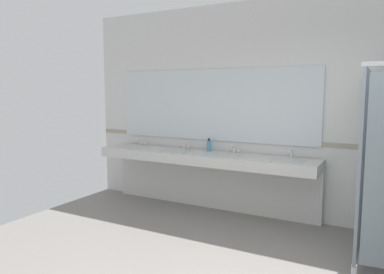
{
  "coord_description": "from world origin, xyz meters",
  "views": [
    {
      "loc": [
        0.6,
        -2.34,
        1.71
      ],
      "look_at": [
        -1.41,
        1.37,
        1.2
      ],
      "focal_mm": 34.22,
      "sensor_mm": 36.0,
      "label": 1
    }
  ],
  "objects": [
    {
      "name": "wall_back_tile_band",
      "position": [
        0.0,
        2.53,
        1.05
      ],
      "size": [
        7.5,
        0.01,
        0.06
      ],
      "primitive_type": "cube",
      "color": "#9E937F",
      "rests_on": "wall_back"
    },
    {
      "name": "vanity_counter",
      "position": [
        -1.71,
        2.31,
        0.63
      ],
      "size": [
        3.24,
        0.57,
        0.97
      ],
      "color": "silver",
      "rests_on": "ground_plane"
    },
    {
      "name": "mirror_panel",
      "position": [
        -1.71,
        2.52,
        1.53
      ],
      "size": [
        3.14,
        0.02,
        1.04
      ],
      "primitive_type": "cube",
      "color": "silver",
      "rests_on": "wall_back"
    },
    {
      "name": "soap_dispenser",
      "position": [
        -1.68,
        2.4,
        0.94
      ],
      "size": [
        0.07,
        0.07,
        0.19
      ],
      "color": "teal",
      "rests_on": "vanity_counter"
    },
    {
      "name": "wall_back",
      "position": [
        0.0,
        2.59,
        1.48
      ],
      "size": [
        7.5,
        0.12,
        2.95
      ],
      "primitive_type": "cube",
      "color": "silver",
      "rests_on": "ground_plane"
    }
  ]
}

